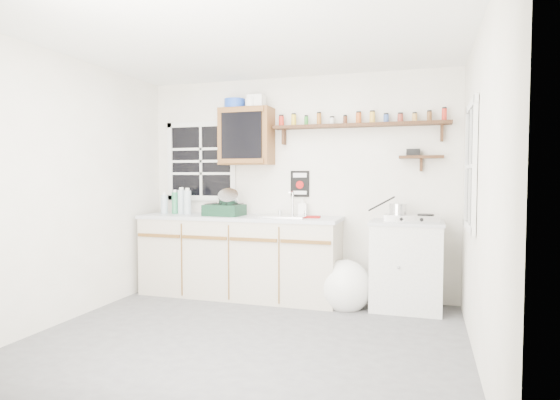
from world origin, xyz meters
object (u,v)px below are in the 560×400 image
Objects in this scene: main_cabinet at (239,256)px; hotplate at (412,218)px; upper_cabinet at (246,136)px; spice_shelf at (358,124)px; dish_rack at (226,207)px; right_cabinet at (406,265)px.

hotplate is (1.88, 0.01, 0.48)m from main_cabinet.
upper_cabinet is at bearing 174.50° from hotplate.
main_cabinet is 1.95m from hotplate.
upper_cabinet reaches higher than main_cabinet.
main_cabinet is 1.37m from upper_cabinet.
upper_cabinet is 1.28m from spice_shelf.
upper_cabinet reaches higher than spice_shelf.
main_cabinet is 4.24× the size of hotplate.
spice_shelf is at bearing 13.27° from dish_rack.
upper_cabinet is 0.84m from dish_rack.
dish_rack reaches higher than hotplate.
dish_rack is at bearing -136.27° from upper_cabinet.
dish_rack is at bearing 179.91° from hotplate.
main_cabinet is at bearing -103.68° from upper_cabinet.
main_cabinet is 5.28× the size of dish_rack.
right_cabinet is 2.07m from dish_rack.
spice_shelf is (1.31, 0.21, 1.47)m from main_cabinet.
dish_rack is (-0.19, -0.18, -0.80)m from upper_cabinet.
main_cabinet is at bearing 178.95° from hotplate.
right_cabinet is at bearing 156.61° from hotplate.
main_cabinet is 2.54× the size of right_cabinet.
right_cabinet is 1.58m from spice_shelf.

